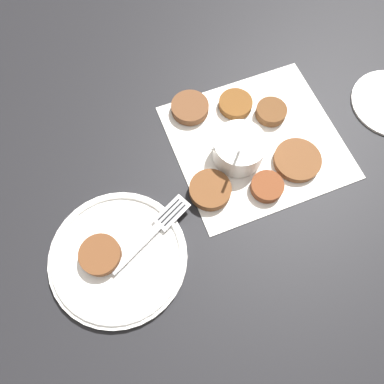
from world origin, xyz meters
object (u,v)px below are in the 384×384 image
object	(u,v)px
sauce_bowl	(238,150)
fritter_on_plate	(100,255)
serving_plate	(118,257)
fork	(158,227)

from	to	relation	value
sauce_bowl	fritter_on_plate	xyz separation A→B (m)	(0.26, 0.14, -0.00)
serving_plate	sauce_bowl	bearing A→B (deg)	-148.14
fork	fritter_on_plate	bearing A→B (deg)	17.28
serving_plate	fork	size ratio (longest dim) A/B	1.53
serving_plate	fork	xyz separation A→B (m)	(-0.07, -0.03, 0.01)
serving_plate	fritter_on_plate	size ratio (longest dim) A/B	3.40
fritter_on_plate	serving_plate	bearing A→B (deg)	169.18
serving_plate	fritter_on_plate	bearing A→B (deg)	-10.82
fritter_on_plate	fork	size ratio (longest dim) A/B	0.45
sauce_bowl	serving_plate	distance (m)	0.27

